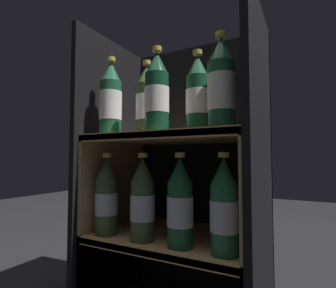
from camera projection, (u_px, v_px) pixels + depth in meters
fridge_back_wall at (196, 166)px, 1.04m from camera, size 0.56×0.02×0.97m
fridge_side_left at (112, 167)px, 1.00m from camera, size 0.02×0.40×0.97m
fridge_side_right at (260, 170)px, 0.75m from camera, size 0.02×0.40×0.97m
shelf_lower at (174, 252)px, 0.85m from camera, size 0.52×0.36×0.27m
shelf_upper at (175, 189)px, 0.87m from camera, size 0.52×0.36×0.59m
bottle_upper_front_0 at (111, 101)px, 0.87m from camera, size 0.07×0.07×0.26m
bottle_upper_front_1 at (157, 94)px, 0.79m from camera, size 0.07×0.07×0.26m
bottle_upper_front_2 at (221, 86)px, 0.70m from camera, size 0.07×0.07×0.26m
bottle_upper_back_0 at (147, 103)px, 0.91m from camera, size 0.07×0.07×0.26m
bottle_upper_back_1 at (198, 96)px, 0.82m from camera, size 0.07×0.07×0.26m
bottle_lower_front_0 at (107, 198)px, 0.86m from camera, size 0.07×0.07×0.26m
bottle_lower_front_1 at (143, 201)px, 0.80m from camera, size 0.07×0.07×0.26m
bottle_lower_front_2 at (180, 205)px, 0.74m from camera, size 0.07×0.07×0.26m
bottle_lower_front_3 at (224, 209)px, 0.68m from camera, size 0.07×0.07×0.26m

